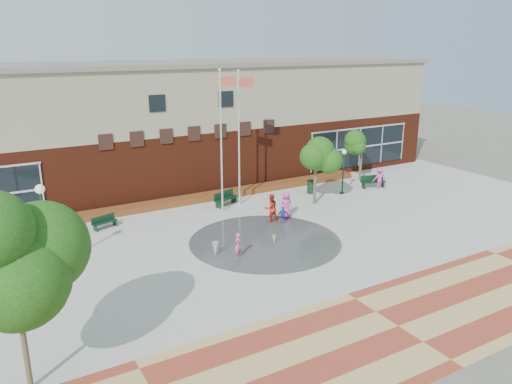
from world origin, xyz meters
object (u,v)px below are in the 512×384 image
flagpole_right (240,132)px  trash_can (311,187)px  tree_big_left (10,251)px  child_splash (238,246)px  bench_left (105,225)px  flagpole_left (222,135)px

flagpole_right → trash_can: size_ratio=9.12×
trash_can → tree_big_left: size_ratio=0.15×
child_splash → bench_left: bearing=-85.4°
child_splash → trash_can: bearing=-170.9°
tree_big_left → child_splash: bearing=28.0°
flagpole_left → child_splash: (-2.67, -6.99, -4.38)m
tree_big_left → flagpole_left: bearing=43.7°
tree_big_left → flagpole_right: bearing=41.9°
trash_can → tree_big_left: 24.54m
flagpole_right → bench_left: size_ratio=5.58×
flagpole_right → bench_left: bearing=-170.3°
flagpole_left → child_splash: flagpole_left is taller
tree_big_left → bench_left: bearing=66.9°
flagpole_right → bench_left: 10.28m
flagpole_left → bench_left: flagpole_left is taller
flagpole_left → child_splash: size_ratio=6.67×
flagpole_left → trash_can: 8.64m
bench_left → tree_big_left: bearing=-130.9°
flagpole_right → tree_big_left: 19.82m
flagpole_right → bench_left: (-9.12, -0.02, -4.75)m
tree_big_left → child_splash: (10.42, 5.54, -4.05)m
bench_left → trash_can: bearing=-19.0°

